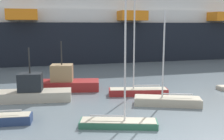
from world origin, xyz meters
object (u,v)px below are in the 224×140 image
(sailboat_1, at_px, (138,90))
(sailboat_6, at_px, (167,100))
(cruise_ship, at_px, (24,17))
(sailboat_2, at_px, (119,121))
(fishing_boat_1, at_px, (65,82))
(fishing_boat_0, at_px, (33,92))

(sailboat_1, height_order, sailboat_6, sailboat_1)
(sailboat_1, distance_m, cruise_ship, 36.00)
(sailboat_1, height_order, sailboat_2, sailboat_1)
(sailboat_2, bearing_deg, cruise_ship, 119.22)
(sailboat_6, bearing_deg, sailboat_1, -49.33)
(sailboat_2, distance_m, fishing_boat_1, 12.33)
(fishing_boat_0, xyz_separation_m, fishing_boat_1, (3.06, 3.72, 0.07))
(sailboat_1, bearing_deg, fishing_boat_1, -17.48)
(sailboat_2, distance_m, sailboat_6, 6.95)
(sailboat_2, height_order, fishing_boat_1, sailboat_2)
(fishing_boat_1, relative_size, cruise_ship, 0.05)
(sailboat_1, relative_size, fishing_boat_0, 1.44)
(sailboat_2, relative_size, fishing_boat_1, 1.27)
(sailboat_2, xyz_separation_m, sailboat_6, (5.53, 4.20, 0.01))
(sailboat_6, height_order, cruise_ship, cruise_ship)
(fishing_boat_0, distance_m, cruise_ship, 33.05)
(sailboat_1, height_order, fishing_boat_1, sailboat_1)
(sailboat_6, bearing_deg, fishing_boat_1, -21.76)
(cruise_ship, bearing_deg, fishing_boat_1, -79.23)
(cruise_ship, bearing_deg, sailboat_2, -78.58)
(cruise_ship, bearing_deg, fishing_boat_0, -86.19)
(sailboat_6, xyz_separation_m, fishing_boat_0, (-12.10, 3.89, 0.44))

